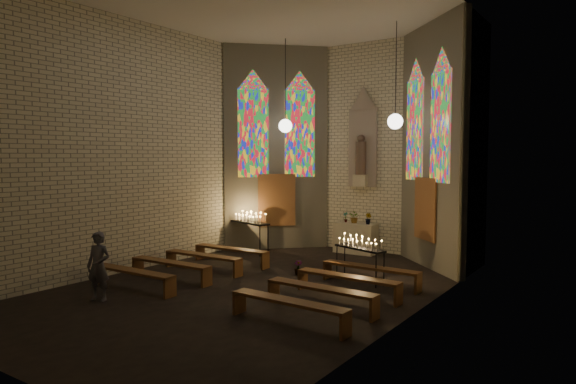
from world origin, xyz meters
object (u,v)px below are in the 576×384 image
object	(u,v)px
altar	(356,238)
visitor	(99,266)
aisle_flower_pot	(298,268)
votive_stand_left	(249,219)
votive_stand_right	(360,245)

from	to	relation	value
altar	visitor	size ratio (longest dim) A/B	0.91
aisle_flower_pot	votive_stand_left	distance (m)	3.76
visitor	altar	bearing A→B (deg)	56.91
votive_stand_left	votive_stand_right	size ratio (longest dim) A/B	1.18
altar	aisle_flower_pot	distance (m)	3.73
aisle_flower_pot	visitor	xyz separation A→B (m)	(-2.33, -4.55, 0.57)
votive_stand_right	visitor	world-z (taller)	visitor
votive_stand_left	votive_stand_right	world-z (taller)	votive_stand_left
votive_stand_right	aisle_flower_pot	bearing A→B (deg)	-151.98
aisle_flower_pot	votive_stand_right	size ratio (longest dim) A/B	0.25
votive_stand_left	votive_stand_right	bearing A→B (deg)	-2.27
altar	votive_stand_left	bearing A→B (deg)	-147.53
altar	votive_stand_right	distance (m)	3.94
altar	visitor	distance (m)	8.55
altar	votive_stand_left	xyz separation A→B (m)	(-3.00, -1.91, 0.61)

